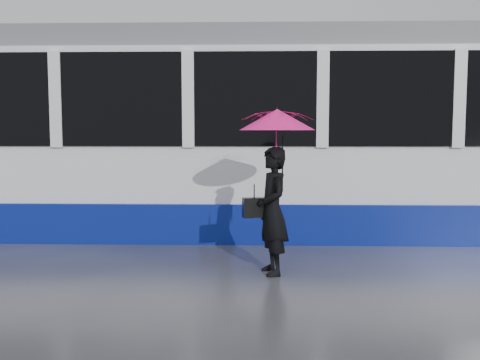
{
  "coord_description": "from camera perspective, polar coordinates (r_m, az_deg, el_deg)",
  "views": [
    {
      "loc": [
        1.27,
        -6.74,
        1.71
      ],
      "look_at": [
        1.07,
        0.06,
        1.1
      ],
      "focal_mm": 40.0,
      "sensor_mm": 36.0,
      "label": 1
    }
  ],
  "objects": [
    {
      "name": "rails",
      "position": [
        9.48,
        -6.04,
        -5.23
      ],
      "size": [
        34.0,
        1.51,
        0.02
      ],
      "color": "#3F3D38",
      "rests_on": "ground"
    },
    {
      "name": "woman",
      "position": [
        6.43,
        3.48,
        -3.31
      ],
      "size": [
        0.51,
        0.64,
        1.54
      ],
      "primitive_type": "imported",
      "rotation": [
        0.0,
        0.0,
        -1.3
      ],
      "color": "black",
      "rests_on": "ground"
    },
    {
      "name": "handbag",
      "position": [
        6.44,
        1.52,
        -2.95
      ],
      "size": [
        0.3,
        0.19,
        0.42
      ],
      "rotation": [
        0.0,
        0.0,
        0.27
      ],
      "color": "black",
      "rests_on": "ground"
    },
    {
      "name": "ground",
      "position": [
        7.07,
        -8.8,
        -8.93
      ],
      "size": [
        90.0,
        90.0,
        0.0
      ],
      "primitive_type": "plane",
      "color": "#2E2E34",
      "rests_on": "ground"
    },
    {
      "name": "umbrella",
      "position": [
        6.36,
        3.98,
        4.87
      ],
      "size": [
        1.11,
        1.11,
        1.04
      ],
      "rotation": [
        0.0,
        0.0,
        0.27
      ],
      "color": "#FC158D",
      "rests_on": "ground"
    }
  ]
}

